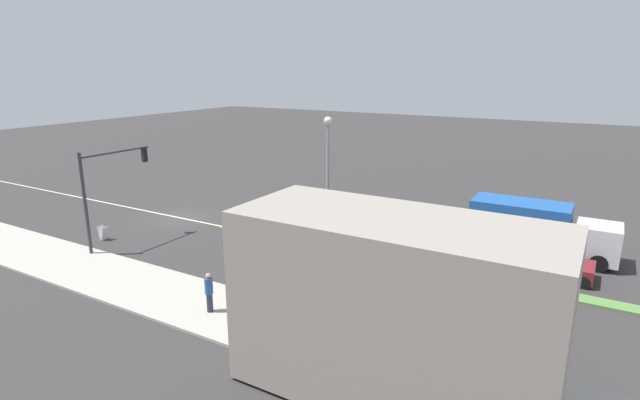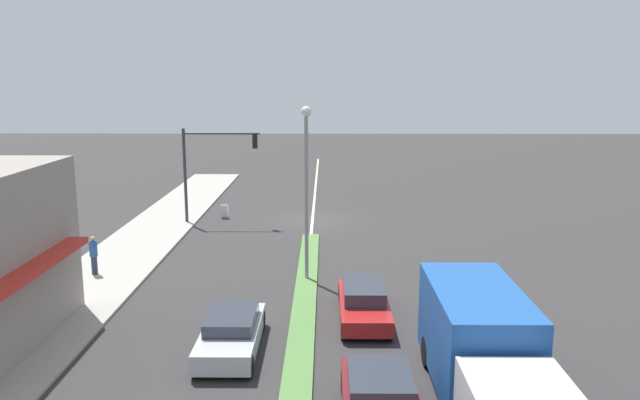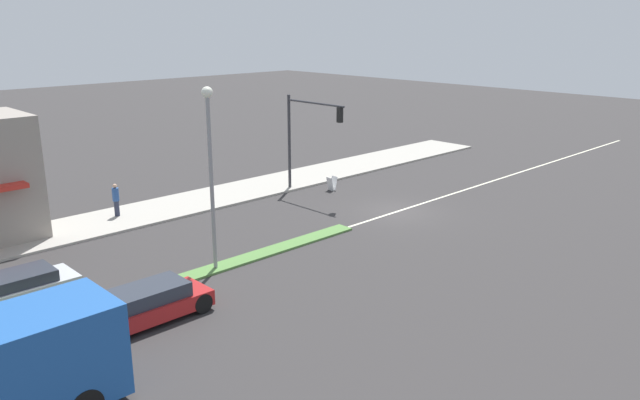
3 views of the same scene
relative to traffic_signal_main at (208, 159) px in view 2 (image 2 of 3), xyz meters
The scene contains 11 objects.
ground_plane 18.46m from the traffic_signal_main, 109.84° to the left, with size 160.00×160.00×0.00m, color #333030.
sidewalk_right 18.12m from the traffic_signal_main, 80.66° to the left, with size 4.00×73.00×0.12m, color #A8A399.
lane_marking_center 7.33m from the traffic_signal_main, behind, with size 0.16×60.00×0.01m, color beige.
traffic_signal_main is the anchor object (origin of this frame).
street_lamp 12.36m from the traffic_signal_main, 119.79° to the left, with size 0.44×0.44×7.37m.
pedestrian 11.20m from the traffic_signal_main, 72.67° to the left, with size 0.34×0.34×1.72m.
warning_aframe_sign 3.87m from the traffic_signal_main, 110.25° to the right, with size 0.45×0.53×0.84m.
delivery_truck 23.93m from the traffic_signal_main, 117.86° to the left, with size 2.44×7.50×2.87m.
sedan_silver 18.55m from the traffic_signal_main, 102.42° to the left, with size 1.79×4.40×1.20m.
sedan_maroon 23.84m from the traffic_signal_main, 110.64° to the left, with size 1.91×3.91×1.28m.
hatchback_red 17.52m from the traffic_signal_main, 118.94° to the left, with size 1.74×4.58×1.25m.
Camera 2 is at (-0.81, 37.59, 8.56)m, focal length 35.00 mm.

